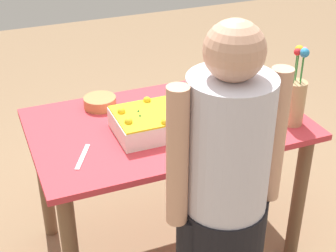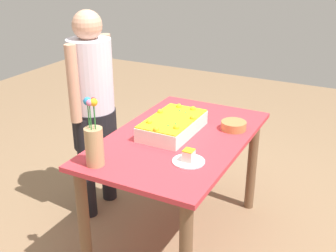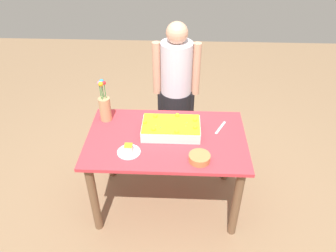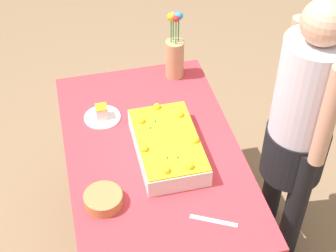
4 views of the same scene
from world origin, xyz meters
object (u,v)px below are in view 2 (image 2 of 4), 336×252
(sheet_cake, at_px, (173,125))
(serving_plate_with_slice, at_px, (189,159))
(cake_knife, at_px, (187,109))
(fruit_bowl, at_px, (234,126))
(person_standing, at_px, (93,103))
(flower_vase, at_px, (94,143))

(sheet_cake, height_order, serving_plate_with_slice, sheet_cake)
(sheet_cake, bearing_deg, cake_knife, -167.46)
(sheet_cake, bearing_deg, fruit_bowl, 124.26)
(cake_knife, distance_m, person_standing, 0.68)
(serving_plate_with_slice, relative_size, cake_knife, 0.92)
(fruit_bowl, xyz_separation_m, person_standing, (0.20, -0.97, 0.06))
(serving_plate_with_slice, xyz_separation_m, person_standing, (-0.35, -0.90, 0.07))
(sheet_cake, xyz_separation_m, cake_knife, (-0.42, -0.09, -0.05))
(serving_plate_with_slice, xyz_separation_m, flower_vase, (0.26, -0.44, 0.11))
(serving_plate_with_slice, bearing_deg, sheet_cake, -140.86)
(sheet_cake, relative_size, cake_knife, 2.42)
(sheet_cake, relative_size, person_standing, 0.32)
(serving_plate_with_slice, bearing_deg, cake_knife, -154.49)
(sheet_cake, height_order, fruit_bowl, sheet_cake)
(fruit_bowl, bearing_deg, cake_knife, -114.82)
(sheet_cake, relative_size, flower_vase, 1.24)
(flower_vase, xyz_separation_m, person_standing, (-0.61, -0.46, -0.05))
(flower_vase, bearing_deg, serving_plate_with_slice, 120.90)
(sheet_cake, xyz_separation_m, person_standing, (-0.03, -0.64, 0.04))
(flower_vase, distance_m, fruit_bowl, 0.96)
(sheet_cake, height_order, person_standing, person_standing)
(flower_vase, height_order, fruit_bowl, flower_vase)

